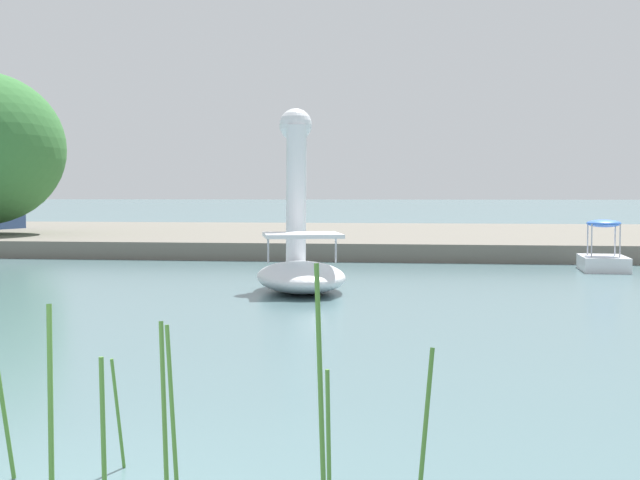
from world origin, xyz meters
name	(u,v)px	position (x,y,z in m)	size (l,w,h in m)	color
shore_bank_far	(375,238)	(0.00, 30.73, 0.27)	(124.02, 18.39, 0.54)	#6B665B
swan_boat	(300,251)	(-0.26, 13.77, 0.83)	(2.55, 3.59, 3.84)	white
pedal_boat_blue	(603,256)	(6.81, 19.60, 0.37)	(1.19, 1.95, 1.33)	white
reed_clump_foreground	(152,405)	(0.80, 1.25, 0.62)	(3.22, 1.42, 1.54)	#4C7F33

